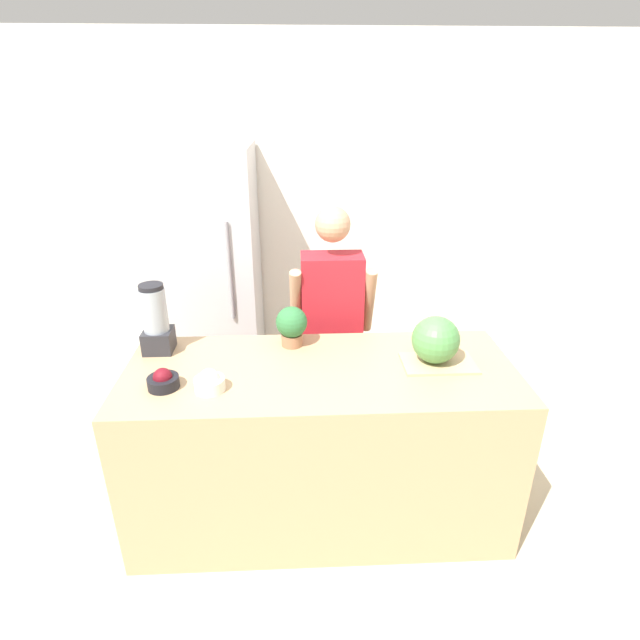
{
  "coord_description": "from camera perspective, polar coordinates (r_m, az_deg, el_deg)",
  "views": [
    {
      "loc": [
        -0.11,
        -1.77,
        2.18
      ],
      "look_at": [
        0.0,
        0.44,
        1.17
      ],
      "focal_mm": 28.0,
      "sensor_mm": 36.0,
      "label": 1
    }
  ],
  "objects": [
    {
      "name": "bowl_cherries",
      "position": [
        2.45,
        -17.49,
        -6.61
      ],
      "size": [
        0.15,
        0.15,
        0.1
      ],
      "color": "black",
      "rests_on": "counter_island"
    },
    {
      "name": "potted_plant",
      "position": [
        2.68,
        -3.26,
        -0.55
      ],
      "size": [
        0.17,
        0.17,
        0.22
      ],
      "color": "#996647",
      "rests_on": "counter_island"
    },
    {
      "name": "wall_back",
      "position": [
        3.99,
        -1.2,
        11.73
      ],
      "size": [
        8.0,
        0.06,
        2.6
      ],
      "color": "white",
      "rests_on": "ground_plane"
    },
    {
      "name": "counter_island",
      "position": [
        2.76,
        0.04,
        -13.91
      ],
      "size": [
        1.96,
        0.8,
        0.92
      ],
      "color": "tan",
      "rests_on": "ground_plane"
    },
    {
      "name": "watermelon",
      "position": [
        2.56,
        13.08,
        -2.2
      ],
      "size": [
        0.24,
        0.24,
        0.24
      ],
      "color": "#4C8C47",
      "rests_on": "cutting_board"
    },
    {
      "name": "bowl_cream",
      "position": [
        2.37,
        -12.52,
        -6.92
      ],
      "size": [
        0.14,
        0.14,
        0.11
      ],
      "color": "white",
      "rests_on": "counter_island"
    },
    {
      "name": "ground_plane",
      "position": [
        2.81,
        0.48,
        -26.44
      ],
      "size": [
        14.0,
        14.0,
        0.0
      ],
      "primitive_type": "plane",
      "color": "beige"
    },
    {
      "name": "cutting_board",
      "position": [
        2.61,
        13.37,
        -4.83
      ],
      "size": [
        0.37,
        0.23,
        0.01
      ],
      "color": "tan",
      "rests_on": "counter_island"
    },
    {
      "name": "blender",
      "position": [
        2.74,
        -18.26,
        -0.08
      ],
      "size": [
        0.15,
        0.15,
        0.38
      ],
      "color": "#28282D",
      "rests_on": "counter_island"
    },
    {
      "name": "person",
      "position": [
        3.15,
        1.34,
        -1.1
      ],
      "size": [
        0.51,
        0.26,
        1.6
      ],
      "color": "#4C608C",
      "rests_on": "ground_plane"
    },
    {
      "name": "refrigerator",
      "position": [
        3.75,
        -12.79,
        4.52
      ],
      "size": [
        0.75,
        0.76,
        1.88
      ],
      "color": "#B7B7BC",
      "rests_on": "ground_plane"
    }
  ]
}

